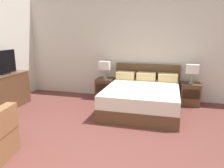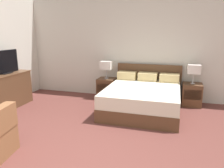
% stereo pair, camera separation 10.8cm
% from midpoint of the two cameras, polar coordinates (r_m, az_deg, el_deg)
% --- Properties ---
extents(wall_back, '(7.12, 0.06, 2.68)m').
position_cam_midpoint_polar(wall_back, '(5.98, 5.77, 9.15)').
color(wall_back, beige).
rests_on(wall_back, ground).
extents(bed, '(1.69, 1.97, 0.95)m').
position_cam_midpoint_polar(bed, '(5.12, 8.70, -3.52)').
color(bed, brown).
rests_on(bed, ground).
extents(nightstand_left, '(0.46, 0.45, 0.55)m').
position_cam_midpoint_polar(nightstand_left, '(6.00, -0.88, -1.10)').
color(nightstand_left, brown).
rests_on(nightstand_left, ground).
extents(nightstand_right, '(0.46, 0.45, 0.55)m').
position_cam_midpoint_polar(nightstand_right, '(5.76, 20.61, -2.58)').
color(nightstand_right, brown).
rests_on(nightstand_right, ground).
extents(table_lamp_left, '(0.30, 0.30, 0.47)m').
position_cam_midpoint_polar(table_lamp_left, '(5.88, -0.90, 4.91)').
color(table_lamp_left, '#B7B7BC').
rests_on(table_lamp_left, nightstand_left).
extents(table_lamp_right, '(0.30, 0.30, 0.47)m').
position_cam_midpoint_polar(table_lamp_right, '(5.63, 21.13, 3.64)').
color(table_lamp_right, '#B7B7BC').
rests_on(table_lamp_right, nightstand_right).
extents(dresser, '(0.51, 1.33, 0.82)m').
position_cam_midpoint_polar(dresser, '(5.74, -25.54, -1.56)').
color(dresser, brown).
rests_on(dresser, ground).
extents(tv, '(0.18, 0.84, 0.55)m').
position_cam_midpoint_polar(tv, '(5.67, -25.76, 5.10)').
color(tv, black).
rests_on(tv, dresser).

